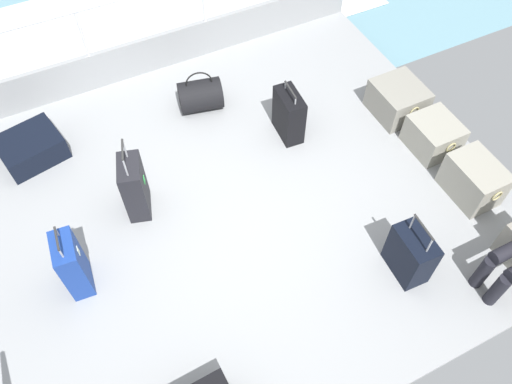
# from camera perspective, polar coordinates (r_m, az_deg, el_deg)

# --- Properties ---
(ground_plane) EXTENTS (4.40, 5.20, 0.06)m
(ground_plane) POSITION_cam_1_polar(r_m,az_deg,el_deg) (5.07, -2.78, -1.21)
(ground_plane) COLOR #939699
(gunwale_port) EXTENTS (0.06, 5.20, 0.45)m
(gunwale_port) POSITION_cam_1_polar(r_m,az_deg,el_deg) (6.32, -11.42, 14.82)
(gunwale_port) COLOR #939699
(gunwale_port) RESTS_ON ground_plane
(railing_port) EXTENTS (0.04, 4.20, 1.02)m
(railing_port) POSITION_cam_1_polar(r_m,az_deg,el_deg) (5.99, -12.33, 18.92)
(railing_port) COLOR silver
(railing_port) RESTS_ON ground_plane
(sea_wake) EXTENTS (12.00, 12.00, 0.01)m
(sea_wake) POSITION_cam_1_polar(r_m,az_deg,el_deg) (7.79, -14.39, 17.37)
(sea_wake) COLOR #6B99A8
(sea_wake) RESTS_ON ground_plane
(cargo_crate_0) EXTENTS (0.57, 0.49, 0.36)m
(cargo_crate_0) POSITION_cam_1_polar(r_m,az_deg,el_deg) (5.90, 15.42, 9.83)
(cargo_crate_0) COLOR gray
(cargo_crate_0) RESTS_ON ground_plane
(cargo_crate_1) EXTENTS (0.52, 0.44, 0.35)m
(cargo_crate_1) POSITION_cam_1_polar(r_m,az_deg,el_deg) (5.65, 19.06, 5.97)
(cargo_crate_1) COLOR gray
(cargo_crate_1) RESTS_ON ground_plane
(cargo_crate_2) EXTENTS (0.58, 0.38, 0.41)m
(cargo_crate_2) POSITION_cam_1_polar(r_m,az_deg,el_deg) (5.36, 22.99, 1.26)
(cargo_crate_2) COLOR gray
(cargo_crate_2) RESTS_ON ground_plane
(suitcase_0) EXTENTS (0.40, 0.29, 0.86)m
(suitcase_0) POSITION_cam_1_polar(r_m,az_deg,el_deg) (4.86, -13.31, 0.51)
(suitcase_0) COLOR black
(suitcase_0) RESTS_ON ground_plane
(suitcase_1) EXTENTS (0.36, 0.21, 0.74)m
(suitcase_1) POSITION_cam_1_polar(r_m,az_deg,el_deg) (4.58, -19.66, -7.58)
(suitcase_1) COLOR navy
(suitcase_1) RESTS_ON ground_plane
(suitcase_2) EXTENTS (0.42, 0.23, 0.63)m
(suitcase_2) POSITION_cam_1_polar(r_m,az_deg,el_deg) (5.42, 3.65, 8.52)
(suitcase_2) COLOR black
(suitcase_2) RESTS_ON ground_plane
(suitcase_3) EXTENTS (0.41, 0.26, 0.70)m
(suitcase_3) POSITION_cam_1_polar(r_m,az_deg,el_deg) (4.63, 16.75, -6.61)
(suitcase_3) COLOR black
(suitcase_3) RESTS_ON ground_plane
(suitcase_5) EXTENTS (0.62, 0.69, 0.26)m
(suitcase_5) POSITION_cam_1_polar(r_m,az_deg,el_deg) (5.77, -23.67, 4.51)
(suitcase_5) COLOR black
(suitcase_5) RESTS_ON ground_plane
(duffel_bag) EXTENTS (0.44, 0.53, 0.50)m
(duffel_bag) POSITION_cam_1_polar(r_m,az_deg,el_deg) (5.78, -6.18, 10.62)
(duffel_bag) COLOR black
(duffel_bag) RESTS_ON ground_plane
(paper_cup) EXTENTS (0.08, 0.08, 0.10)m
(paper_cup) POSITION_cam_1_polar(r_m,az_deg,el_deg) (5.32, -13.49, 1.96)
(paper_cup) COLOR white
(paper_cup) RESTS_ON ground_plane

